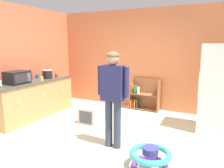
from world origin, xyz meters
name	(u,v)px	position (x,y,z in m)	size (l,w,h in m)	color
ground_plane	(106,140)	(0.00, 0.00, 0.00)	(12.00, 12.00, 0.00)	beige
back_wall	(146,60)	(0.00, 2.33, 1.35)	(5.20, 0.06, 2.70)	#CD6F46
left_side_wall	(32,60)	(-2.63, 0.80, 1.35)	(0.06, 2.99, 2.70)	#CD6B46
kitchen_counter	(34,99)	(-2.20, 0.40, 0.45)	(0.65, 2.21, 0.90)	tan
refrigerator	(219,89)	(1.82, 1.37, 0.89)	(0.73, 0.68, 1.78)	white
bookshelf	(143,96)	(0.00, 2.15, 0.37)	(0.80, 0.28, 0.85)	#9F6038
standing_person	(113,91)	(0.23, -0.19, 1.00)	(0.57, 0.22, 1.65)	#353F54
baby_walker	(150,158)	(1.01, -0.55, 0.16)	(0.60, 0.60, 0.32)	purple
pet_carrier	(92,114)	(-0.75, 0.71, 0.18)	(0.42, 0.55, 0.36)	beige
microwave	(17,78)	(-2.19, -0.07, 1.04)	(0.37, 0.48, 0.28)	black
crock_pot	(47,74)	(-2.13, 0.81, 1.01)	(0.25, 0.25, 0.25)	black
ketchup_bottle	(31,76)	(-2.35, 0.47, 1.00)	(0.07, 0.07, 0.25)	red
white_cup	(0,83)	(-2.43, -0.31, 0.95)	(0.08, 0.08, 0.10)	white
red_cup	(57,76)	(-2.01, 1.03, 0.95)	(0.08, 0.08, 0.10)	red
orange_cup	(56,74)	(-2.28, 1.33, 0.95)	(0.08, 0.08, 0.10)	orange
yellow_cup	(42,79)	(-2.03, 0.50, 0.95)	(0.08, 0.08, 0.10)	yellow
blue_cup	(37,76)	(-2.42, 0.74, 0.95)	(0.08, 0.08, 0.10)	blue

